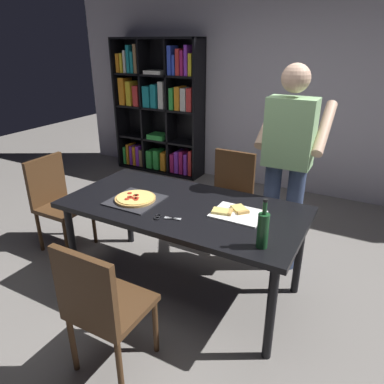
% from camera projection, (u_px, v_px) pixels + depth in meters
% --- Properties ---
extents(ground_plane, '(12.00, 12.00, 0.00)m').
position_uv_depth(ground_plane, '(184.00, 285.00, 2.99)').
color(ground_plane, gray).
extents(back_wall, '(6.40, 0.10, 2.80)m').
position_uv_depth(back_wall, '(283.00, 83.00, 4.54)').
color(back_wall, '#BCB7C6').
rests_on(back_wall, ground_plane).
extents(dining_table, '(1.83, 0.91, 0.75)m').
position_uv_depth(dining_table, '(183.00, 213.00, 2.72)').
color(dining_table, black).
rests_on(dining_table, ground_plane).
extents(chair_near_camera, '(0.42, 0.42, 0.90)m').
position_uv_depth(chair_near_camera, '(101.00, 304.00, 2.03)').
color(chair_near_camera, '#472D19').
rests_on(chair_near_camera, ground_plane).
extents(chair_far_side, '(0.42, 0.42, 0.90)m').
position_uv_depth(chair_far_side, '(230.00, 191.00, 3.55)').
color(chair_far_side, '#472D19').
rests_on(chair_far_side, ground_plane).
extents(chair_left_end, '(0.42, 0.42, 0.90)m').
position_uv_depth(chair_left_end, '(56.00, 198.00, 3.40)').
color(chair_left_end, '#472D19').
rests_on(chair_left_end, ground_plane).
extents(bookshelf, '(1.40, 0.35, 1.95)m').
position_uv_depth(bookshelf, '(159.00, 109.00, 5.31)').
color(bookshelf, black).
rests_on(bookshelf, ground_plane).
extents(person_serving_pizza, '(0.55, 0.54, 1.75)m').
position_uv_depth(person_serving_pizza, '(288.00, 159.00, 2.92)').
color(person_serving_pizza, '#38476B').
rests_on(person_serving_pizza, ground_plane).
extents(pepperoni_pizza_on_tray, '(0.38, 0.38, 0.04)m').
position_uv_depth(pepperoni_pizza_on_tray, '(135.00, 199.00, 2.76)').
color(pepperoni_pizza_on_tray, '#2D2D33').
rests_on(pepperoni_pizza_on_tray, dining_table).
extents(pizza_slices_on_towel, '(0.36, 0.28, 0.03)m').
position_uv_depth(pizza_slices_on_towel, '(236.00, 213.00, 2.55)').
color(pizza_slices_on_towel, white).
rests_on(pizza_slices_on_towel, dining_table).
extents(wine_bottle, '(0.07, 0.07, 0.32)m').
position_uv_depth(wine_bottle, '(263.00, 229.00, 2.10)').
color(wine_bottle, '#194723').
rests_on(wine_bottle, dining_table).
extents(kitchen_scissors, '(0.20, 0.10, 0.01)m').
position_uv_depth(kitchen_scissors, '(163.00, 217.00, 2.49)').
color(kitchen_scissors, silver).
rests_on(kitchen_scissors, dining_table).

